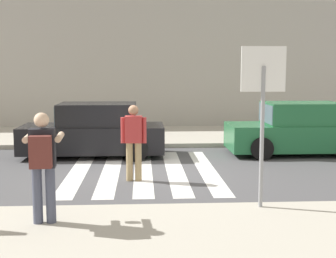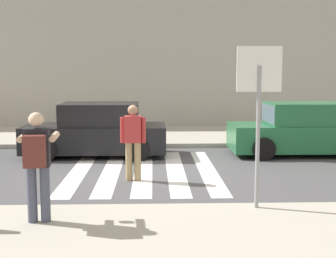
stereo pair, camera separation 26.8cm
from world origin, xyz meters
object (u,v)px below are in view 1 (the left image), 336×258
at_px(photographer_with_backpack, 43,158).
at_px(parked_car_black, 94,131).
at_px(stop_sign, 263,91).
at_px(parked_car_green, 298,130).
at_px(pedestrian_crossing, 134,138).

xyz_separation_m(photographer_with_backpack, parked_car_black, (0.14, 6.46, -0.44)).
bearing_deg(stop_sign, parked_car_green, 65.64).
xyz_separation_m(stop_sign, pedestrian_crossing, (-2.24, 2.62, -1.18)).
bearing_deg(stop_sign, pedestrian_crossing, 130.48).
height_order(pedestrian_crossing, parked_car_green, pedestrian_crossing).
xyz_separation_m(stop_sign, parked_car_black, (-3.43, 5.76, -1.43)).
bearing_deg(pedestrian_crossing, photographer_with_backpack, -111.85).
xyz_separation_m(photographer_with_backpack, pedestrian_crossing, (1.33, 3.32, -0.19)).
xyz_separation_m(pedestrian_crossing, parked_car_green, (4.84, 3.14, -0.25)).
bearing_deg(parked_car_green, pedestrian_crossing, -147.03).
bearing_deg(parked_car_black, parked_car_green, -0.00).
height_order(stop_sign, pedestrian_crossing, stop_sign).
relative_size(stop_sign, pedestrian_crossing, 1.60).
bearing_deg(parked_car_black, pedestrian_crossing, -69.17).
xyz_separation_m(photographer_with_backpack, parked_car_green, (6.17, 6.46, -0.44)).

